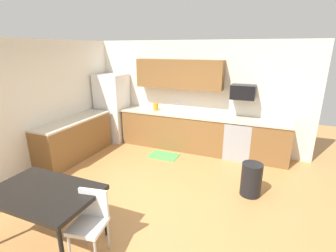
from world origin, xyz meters
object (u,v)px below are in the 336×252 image
at_px(microwave, 243,92).
at_px(dining_table, 44,195).
at_px(oven_range, 238,139).
at_px(chair_near_table, 91,219).
at_px(refrigerator, 113,108).
at_px(trash_bin, 251,179).
at_px(kettle, 156,107).

height_order(microwave, dining_table, microwave).
relative_size(oven_range, chair_near_table, 1.07).
relative_size(refrigerator, oven_range, 2.02).
height_order(oven_range, trash_bin, oven_range).
bearing_deg(dining_table, oven_range, 62.65).
height_order(refrigerator, kettle, refrigerator).
bearing_deg(refrigerator, microwave, 2.99).
relative_size(microwave, chair_near_table, 0.64).
relative_size(dining_table, chair_near_table, 1.65).
relative_size(microwave, kettle, 2.70).
distance_m(refrigerator, kettle, 1.28).
bearing_deg(refrigerator, trash_bin, -21.19).
distance_m(refrigerator, oven_range, 3.48).
xyz_separation_m(microwave, trash_bin, (0.44, -1.69, -1.26)).
bearing_deg(oven_range, refrigerator, -178.67).
bearing_deg(trash_bin, chair_near_table, -129.04).
height_order(dining_table, kettle, kettle).
bearing_deg(chair_near_table, microwave, 71.28).
bearing_deg(trash_bin, kettle, 148.01).
height_order(oven_range, chair_near_table, oven_range).
bearing_deg(trash_bin, oven_range, 105.59).
relative_size(oven_range, dining_table, 0.65).
xyz_separation_m(oven_range, microwave, (-0.00, 0.10, 1.10)).
distance_m(microwave, trash_bin, 2.15).
relative_size(microwave, dining_table, 0.39).
relative_size(oven_range, trash_bin, 1.52).
xyz_separation_m(refrigerator, kettle, (1.27, 0.13, 0.10)).
height_order(dining_table, chair_near_table, chair_near_table).
relative_size(refrigerator, dining_table, 1.31).
xyz_separation_m(refrigerator, oven_range, (3.45, 0.08, -0.46)).
height_order(microwave, chair_near_table, microwave).
bearing_deg(refrigerator, oven_range, 1.33).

